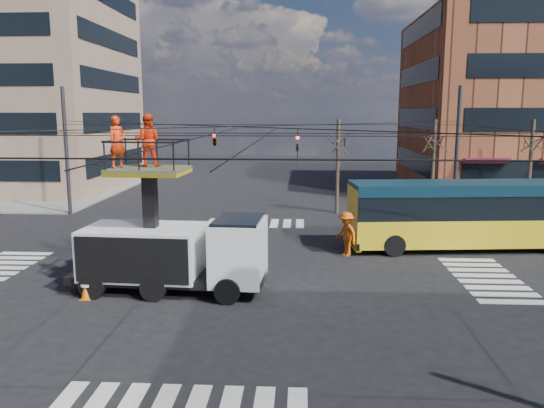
{
  "coord_description": "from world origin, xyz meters",
  "views": [
    {
      "loc": [
        2.65,
        -20.41,
        6.44
      ],
      "look_at": [
        1.37,
        2.96,
        2.38
      ],
      "focal_mm": 35.0,
      "sensor_mm": 36.0,
      "label": 1
    }
  ],
  "objects": [
    {
      "name": "building_tower",
      "position": [
        -21.98,
        23.98,
        15.0
      ],
      "size": [
        18.06,
        16.06,
        30.0
      ],
      "color": "#93745E",
      "rests_on": "ground"
    },
    {
      "name": "flagger",
      "position": [
        4.74,
        3.11,
        1.02
      ],
      "size": [
        1.34,
        1.52,
        2.04
      ],
      "primitive_type": "imported",
      "rotation": [
        0.0,
        0.0,
        -1.01
      ],
      "color": "#D2560D",
      "rests_on": "ground"
    },
    {
      "name": "tree_b",
      "position": [
        11.0,
        13.5,
        4.63
      ],
      "size": [
        2.0,
        2.0,
        6.0
      ],
      "color": "#382B21",
      "rests_on": "ground"
    },
    {
      "name": "crosswalks",
      "position": [
        0.0,
        0.0,
        0.01
      ],
      "size": [
        22.4,
        22.4,
        0.02
      ],
      "primitive_type": null,
      "color": "silver",
      "rests_on": "ground"
    },
    {
      "name": "building_ne",
      "position": [
        21.98,
        23.98,
        7.0
      ],
      "size": [
        20.06,
        16.06,
        14.0
      ],
      "color": "brown",
      "rests_on": "ground"
    },
    {
      "name": "tree_c",
      "position": [
        17.0,
        13.5,
        4.63
      ],
      "size": [
        2.0,
        2.0,
        6.0
      ],
      "color": "#382B21",
      "rests_on": "ground"
    },
    {
      "name": "overhead_network",
      "position": [
        -0.07,
        0.4,
        4.29
      ],
      "size": [
        24.24,
        24.24,
        8.0
      ],
      "color": "#2D2D30",
      "rests_on": "ground"
    },
    {
      "name": "sidewalk_ne",
      "position": [
        21.0,
        21.0,
        0.06
      ],
      "size": [
        18.0,
        18.0,
        0.12
      ],
      "primitive_type": "cube",
      "color": "slate",
      "rests_on": "ground"
    },
    {
      "name": "worker_ground",
      "position": [
        -4.51,
        0.31,
        0.86
      ],
      "size": [
        0.71,
        1.09,
        1.72
      ],
      "primitive_type": "imported",
      "rotation": [
        0.0,
        0.0,
        1.89
      ],
      "color": "#DA430D",
      "rests_on": "ground"
    },
    {
      "name": "tree_a",
      "position": [
        5.0,
        13.5,
        4.63
      ],
      "size": [
        2.0,
        2.0,
        6.0
      ],
      "color": "#382B21",
      "rests_on": "ground"
    },
    {
      "name": "ground",
      "position": [
        0.0,
        0.0,
        0.0
      ],
      "size": [
        120.0,
        120.0,
        0.0
      ],
      "primitive_type": "plane",
      "color": "black",
      "rests_on": "ground"
    },
    {
      "name": "city_bus",
      "position": [
        10.81,
        4.71,
        1.72
      ],
      "size": [
        11.79,
        3.73,
        3.2
      ],
      "rotation": [
        0.0,
        0.0,
        0.1
      ],
      "color": "gold",
      "rests_on": "ground"
    },
    {
      "name": "traffic_cone",
      "position": [
        -4.8,
        -3.12,
        0.39
      ],
      "size": [
        0.36,
        0.36,
        0.78
      ],
      "primitive_type": "cone",
      "color": "orange",
      "rests_on": "ground"
    },
    {
      "name": "sidewalk_nw",
      "position": [
        -21.0,
        21.0,
        0.06
      ],
      "size": [
        18.0,
        18.0,
        0.12
      ],
      "primitive_type": "cube",
      "color": "slate",
      "rests_on": "ground"
    },
    {
      "name": "utility_truck",
      "position": [
        -1.94,
        -2.02,
        2.08
      ],
      "size": [
        7.12,
        2.96,
        6.39
      ],
      "rotation": [
        0.0,
        0.0,
        -0.06
      ],
      "color": "black",
      "rests_on": "ground"
    }
  ]
}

